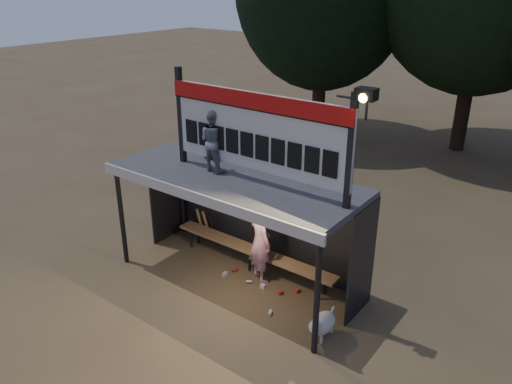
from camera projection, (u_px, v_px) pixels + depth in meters
ground at (237, 280)px, 10.36m from camera, size 80.00×80.00×0.00m
player at (260, 241)px, 10.04m from camera, size 0.76×0.65×1.77m
child_a at (214, 141)px, 9.48m from camera, size 0.58×0.46×1.20m
child_b at (210, 133)px, 10.19m from camera, size 0.61×0.53×1.05m
dugout_shelter at (243, 195)px, 9.80m from camera, size 5.10×2.08×2.32m
scoreboard_assembly at (258, 130)px, 8.72m from camera, size 4.10×0.27×1.99m
bench at (253, 251)px, 10.59m from camera, size 4.00×0.35×0.48m
dog at (322, 324)px, 8.61m from camera, size 0.36×0.81×0.49m
bats at (207, 226)px, 11.64m from camera, size 0.47×0.32×0.84m
litter at (260, 286)px, 10.07m from camera, size 1.62×1.02×0.08m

